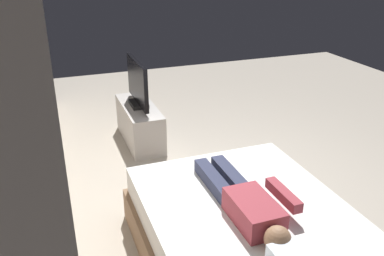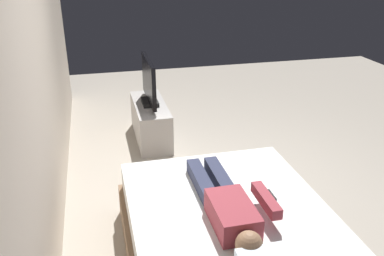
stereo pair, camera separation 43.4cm
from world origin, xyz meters
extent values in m
plane|color=#ADA393|center=(0.00, 0.00, 0.00)|extent=(10.00, 10.00, 0.00)
cube|color=beige|center=(0.40, 1.60, 1.40)|extent=(6.40, 0.10, 2.80)
cube|color=brown|center=(-0.96, 0.24, 0.15)|extent=(2.08, 1.57, 0.30)
cube|color=white|center=(-0.96, 0.24, 0.42)|extent=(2.00, 1.49, 0.24)
cube|color=#993842|center=(-1.06, 0.30, 0.63)|extent=(0.48, 0.28, 0.18)
sphere|color=#936B4C|center=(-1.39, 0.30, 0.63)|extent=(0.18, 0.18, 0.18)
cube|color=#2D334C|center=(-0.52, 0.22, 0.60)|extent=(0.60, 0.11, 0.11)
cube|color=#2D334C|center=(-0.52, 0.38, 0.60)|extent=(0.60, 0.11, 0.11)
cube|color=#993842|center=(-1.00, 0.02, 0.67)|extent=(0.40, 0.08, 0.08)
cube|color=black|center=(-0.78, -0.12, 0.55)|extent=(0.15, 0.04, 0.02)
cube|color=#B7B2AD|center=(1.65, 0.48, 0.25)|extent=(1.10, 0.40, 0.50)
cube|color=black|center=(1.65, 0.48, 0.53)|extent=(0.32, 0.20, 0.05)
cube|color=black|center=(1.65, 0.48, 0.82)|extent=(0.88, 0.05, 0.54)
camera|label=1|loc=(-3.21, 1.56, 2.36)|focal=38.56mm
camera|label=2|loc=(-3.34, 1.14, 2.36)|focal=38.56mm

